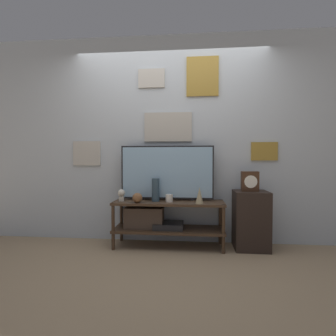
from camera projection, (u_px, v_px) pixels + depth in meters
The scene contains 11 objects.
ground_plane at pixel (167, 254), 2.99m from camera, with size 12.00×12.00×0.00m, color #997F60.
wall_back at pixel (170, 139), 3.46m from camera, with size 6.40×0.08×2.70m.
media_console at pixel (159, 218), 3.24m from camera, with size 1.36×0.42×0.56m.
television at pixel (167, 172), 3.31m from camera, with size 1.17×0.05×0.69m.
vase_round_glass at pixel (137, 198), 3.12m from camera, with size 0.12×0.12×0.12m.
vase_slim_bronze at pixel (199, 195), 3.05m from camera, with size 0.09×0.09×0.19m.
vase_tall_ceramic at pixel (156, 190), 3.22m from camera, with size 0.09×0.09×0.28m.
candle_jar at pixel (169, 198), 3.18m from camera, with size 0.09×0.09×0.09m.
decorative_bust at pixel (121, 194), 3.24m from camera, with size 0.09×0.09×0.15m.
side_table at pixel (251, 220), 3.16m from camera, with size 0.40×0.38×0.70m.
mantel_clock at pixel (250, 181), 3.13m from camera, with size 0.20×0.11×0.24m.
Camera 1 is at (0.30, -2.95, 1.08)m, focal length 28.00 mm.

